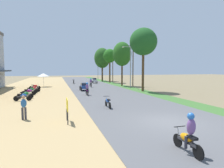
% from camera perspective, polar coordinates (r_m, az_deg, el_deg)
% --- Properties ---
extents(ground_plane, '(180.00, 180.00, 0.00)m').
position_cam_1_polar(ground_plane, '(12.74, 16.56, -11.19)').
color(ground_plane, '#7A6B4C').
extents(road_strip, '(9.00, 140.00, 0.08)m').
position_cam_1_polar(road_strip, '(12.73, 16.56, -11.02)').
color(road_strip, '#565659').
rests_on(road_strip, ground).
extents(parked_motorbike_nearest, '(1.80, 0.54, 0.94)m').
position_cam_1_polar(parked_motorbike_nearest, '(22.07, -25.13, -3.34)').
color(parked_motorbike_nearest, black).
rests_on(parked_motorbike_nearest, dirt_shoulder).
extents(parked_motorbike_second, '(1.80, 0.54, 0.94)m').
position_cam_1_polar(parked_motorbike_second, '(23.57, -24.54, -2.84)').
color(parked_motorbike_second, black).
rests_on(parked_motorbike_second, dirt_shoulder).
extents(parked_motorbike_third, '(1.80, 0.54, 0.94)m').
position_cam_1_polar(parked_motorbike_third, '(26.60, -23.60, -2.01)').
color(parked_motorbike_third, black).
rests_on(parked_motorbike_third, dirt_shoulder).
extents(parked_motorbike_fourth, '(1.80, 0.54, 0.94)m').
position_cam_1_polar(parked_motorbike_fourth, '(28.43, -23.03, -1.60)').
color(parked_motorbike_fourth, black).
rests_on(parked_motorbike_fourth, dirt_shoulder).
extents(parked_motorbike_fifth, '(1.80, 0.54, 0.94)m').
position_cam_1_polar(parked_motorbike_fifth, '(29.95, -22.34, -1.28)').
color(parked_motorbike_fifth, black).
rests_on(parked_motorbike_fifth, dirt_shoulder).
extents(parked_motorbike_sixth, '(1.80, 0.54, 0.94)m').
position_cam_1_polar(parked_motorbike_sixth, '(33.57, -22.08, -0.68)').
color(parked_motorbike_sixth, black).
rests_on(parked_motorbike_sixth, dirt_shoulder).
extents(street_signboard, '(0.06, 1.30, 1.50)m').
position_cam_1_polar(street_signboard, '(12.24, -13.29, -6.44)').
color(street_signboard, '#262628').
rests_on(street_signboard, dirt_shoulder).
extents(vendor_umbrella, '(2.20, 2.20, 2.52)m').
position_cam_1_polar(vendor_umbrella, '(37.93, -19.86, 2.60)').
color(vendor_umbrella, '#99999E').
rests_on(vendor_umbrella, dirt_shoulder).
extents(pedestrian_on_shoulder, '(0.38, 0.28, 1.62)m').
position_cam_1_polar(pedestrian_on_shoulder, '(13.87, -24.92, -6.05)').
color(pedestrian_on_shoulder, '#33333D').
rests_on(pedestrian_on_shoulder, dirt_shoulder).
extents(median_tree_nearest, '(4.06, 4.06, 9.39)m').
position_cam_1_polar(median_tree_nearest, '(29.15, 9.37, 12.31)').
color(median_tree_nearest, '#4C351E').
rests_on(median_tree_nearest, median_strip).
extents(median_tree_second, '(3.66, 3.66, 8.64)m').
position_cam_1_polar(median_tree_second, '(37.83, 3.04, 8.93)').
color(median_tree_second, '#4C351E').
rests_on(median_tree_second, median_strip).
extents(median_tree_third, '(3.18, 3.18, 8.23)m').
position_cam_1_polar(median_tree_third, '(47.02, -0.67, 8.34)').
color(median_tree_third, '#4C351E').
rests_on(median_tree_third, median_strip).
extents(median_tree_fourth, '(4.37, 4.37, 9.12)m').
position_cam_1_polar(median_tree_fourth, '(52.91, -2.95, 7.75)').
color(median_tree_fourth, '#4C351E').
rests_on(median_tree_fourth, median_strip).
extents(streetlamp_near, '(3.16, 0.20, 7.31)m').
position_cam_1_polar(streetlamp_near, '(33.61, 5.56, 6.04)').
color(streetlamp_near, gray).
rests_on(streetlamp_near, median_strip).
extents(streetlamp_mid, '(3.16, 0.20, 7.27)m').
position_cam_1_polar(streetlamp_mid, '(59.60, -4.23, 5.36)').
color(streetlamp_mid, gray).
rests_on(streetlamp_mid, median_strip).
extents(utility_pole_near, '(1.80, 0.20, 8.36)m').
position_cam_1_polar(utility_pole_near, '(37.65, 6.31, 5.97)').
color(utility_pole_near, brown).
rests_on(utility_pole_near, ground).
extents(utility_pole_far, '(1.80, 0.20, 8.28)m').
position_cam_1_polar(utility_pole_far, '(50.44, 0.23, 5.58)').
color(utility_pole_far, brown).
rests_on(utility_pole_far, ground).
extents(car_sedan_blue, '(1.10, 2.26, 1.19)m').
position_cam_1_polar(car_sedan_blue, '(29.76, -8.45, -0.66)').
color(car_sedan_blue, navy).
rests_on(car_sedan_blue, road_strip).
extents(car_hatchback_silver, '(1.04, 2.00, 1.23)m').
position_cam_1_polar(car_hatchback_silver, '(44.99, -5.30, 1.12)').
color(car_hatchback_silver, '#B7BCC1').
rests_on(car_hatchback_silver, road_strip).
extents(motorbike_foreground_rider, '(0.54, 1.80, 1.66)m').
position_cam_1_polar(motorbike_foreground_rider, '(8.28, 21.95, -13.80)').
color(motorbike_foreground_rider, black).
rests_on(motorbike_foreground_rider, road_strip).
extents(motorbike_ahead_second, '(0.54, 1.80, 0.94)m').
position_cam_1_polar(motorbike_ahead_second, '(16.51, -1.28, -5.36)').
color(motorbike_ahead_second, black).
rests_on(motorbike_ahead_second, road_strip).
extents(motorbike_ahead_third, '(0.54, 1.80, 1.66)m').
position_cam_1_polar(motorbike_ahead_third, '(24.36, -7.48, -1.52)').
color(motorbike_ahead_third, black).
rests_on(motorbike_ahead_third, road_strip).
extents(motorbike_ahead_fourth, '(0.54, 1.80, 1.66)m').
position_cam_1_polar(motorbike_ahead_fourth, '(35.12, -6.41, 0.34)').
color(motorbike_ahead_fourth, black).
rests_on(motorbike_ahead_fourth, road_strip).
extents(motorbike_ahead_fifth, '(0.54, 1.80, 0.94)m').
position_cam_1_polar(motorbike_ahead_fifth, '(44.15, -11.42, 0.76)').
color(motorbike_ahead_fifth, black).
rests_on(motorbike_ahead_fifth, road_strip).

